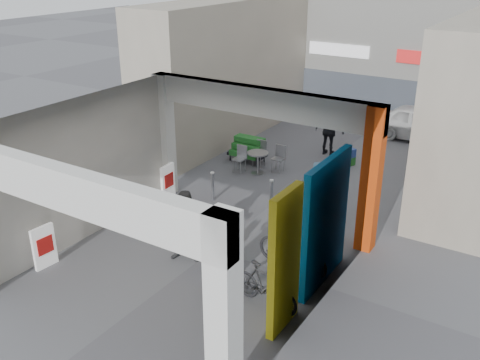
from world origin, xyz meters
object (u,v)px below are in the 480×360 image
Objects in this scene: man_elderly at (318,195)px; produce_stand at (247,152)px; white_van at (424,124)px; bicycle_front at (293,250)px; cafe_set at (259,161)px; bicycle_rear at (265,286)px; man_with_dog at (217,252)px; man_back_turned at (187,227)px; man_crates at (330,131)px; border_collie at (227,242)px.

produce_stand is at bearing 120.85° from man_elderly.
bicycle_front is at bearing -176.65° from white_van.
cafe_set is 4.14m from man_elderly.
produce_stand is 0.80× the size of bicycle_rear.
man_elderly is at bearing -143.05° from man_with_dog.
bicycle_front is 0.47× the size of white_van.
man_back_turned is 3.55m from man_elderly.
man_back_turned is (1.42, -5.60, 0.55)m from cafe_set.
cafe_set is 0.80× the size of bicycle_front.
man_crates is at bearing 88.65° from man_elderly.
bicycle_front is (1.59, 0.21, 0.18)m from border_collie.
bicycle_front reaches higher than produce_stand.
white_van is (-0.06, 11.92, 0.18)m from bicycle_rear.
man_back_turned is at bearing 172.61° from white_van.
bicycle_rear is at bearing -41.73° from border_collie.
produce_stand is at bearing -106.85° from man_with_dog.
man_with_dog is 1.02× the size of man_crates.
produce_stand is 0.72× the size of man_back_turned.
white_van is (4.41, 5.30, 0.32)m from produce_stand.
white_van is at bearing 8.54° from bicycle_rear.
border_collie is at bearing -67.76° from cafe_set.
man_with_dog is at bearing -87.14° from produce_stand.
white_van is (2.27, 11.36, -0.21)m from man_back_turned.
man_elderly is at bearing 38.39° from man_back_turned.
man_back_turned reaches higher than white_van.
produce_stand is at bearing 144.11° from white_van.
man_back_turned is 0.96× the size of man_elderly.
man_crates is at bearing 69.46° from man_back_turned.
bicycle_front is at bearing -101.82° from man_elderly.
white_van is at bearing 26.30° from produce_stand.
man_with_dog is 1.00× the size of man_elderly.
bicycle_front is (0.97, 1.50, -0.42)m from man_with_dog.
white_van is (0.48, 8.30, -0.24)m from man_elderly.
border_collie is 0.41× the size of bicycle_front.
man_back_turned is 1.11× the size of bicycle_rear.
man_crates is 0.46× the size of white_van.
cafe_set is 0.37× the size of white_van.
cafe_set is at bearing 44.43° from bicycle_front.
produce_stand is (-0.73, 0.46, 0.02)m from cafe_set.
bicycle_front is 10.42m from white_van.
man_elderly is at bearing -38.36° from cafe_set.
bicycle_rear is 0.41× the size of white_van.
border_collie is 1.55m from man_with_dog.
man_back_turned is at bearing -68.34° from man_with_dog.
bicycle_front is at bearing -52.43° from cafe_set.
produce_stand is at bearing 42.28° from bicycle_rear.
produce_stand reaches higher than border_collie.
border_collie is 2.19m from bicycle_rear.
man_elderly is (1.80, 3.06, 0.03)m from man_back_turned.
man_elderly reaches higher than bicycle_front.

